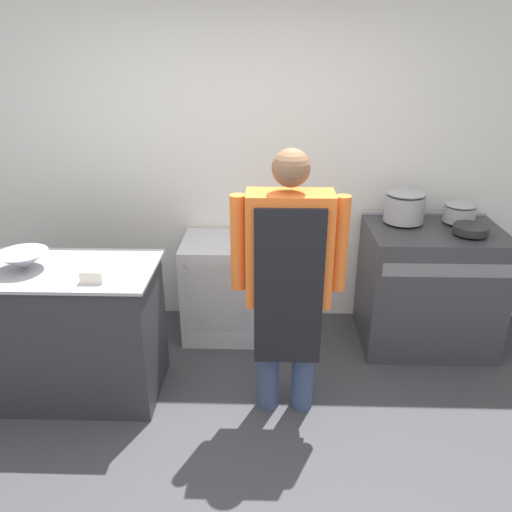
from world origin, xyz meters
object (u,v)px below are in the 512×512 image
person_cook (288,273)px  mixing_bowl (23,261)px  stove (428,287)px  sauce_pot (460,212)px  saute_pan (471,229)px  fridge_unit (221,287)px  stock_pot (405,205)px  plastic_tub (94,274)px

person_cook → mixing_bowl: (-1.60, 0.11, 0.01)m
stove → sauce_pot: 0.61m
saute_pan → sauce_pot: size_ratio=1.07×
mixing_bowl → saute_pan: bearing=11.4°
person_cook → saute_pan: size_ratio=6.90×
person_cook → saute_pan: 1.47m
fridge_unit → stove: bearing=-3.4°
stock_pot → sauce_pot: bearing=0.0°
fridge_unit → mixing_bowl: 1.49m
fridge_unit → sauce_pot: (1.78, 0.03, 0.64)m
mixing_bowl → stock_pot: stock_pot is taller
stove → sauce_pot: bearing=32.6°
stove → plastic_tub: 2.43m
person_cook → sauce_pot: bearing=35.9°
person_cook → stock_pot: person_cook is taller
plastic_tub → sauce_pot: 2.61m
plastic_tub → sauce_pot: sauce_pot is taller
person_cook → sauce_pot: 1.60m
fridge_unit → saute_pan: bearing=-6.9°
saute_pan → sauce_pot: sauce_pot is taller
plastic_tub → saute_pan: 2.53m
stove → fridge_unit: bearing=176.6°
mixing_bowl → plastic_tub: bearing=-15.5°
person_cook → saute_pan: person_cook is taller
plastic_tub → stove: bearing=20.6°
saute_pan → sauce_pot: 0.25m
sauce_pot → plastic_tub: bearing=-158.3°
mixing_bowl → stock_pot: bearing=18.5°
stove → plastic_tub: (-2.23, -0.84, 0.48)m
person_cook → plastic_tub: bearing=-178.7°
saute_pan → mixing_bowl: bearing=-168.6°
stove → mixing_bowl: size_ratio=3.18×
fridge_unit → sauce_pot: bearing=0.9°
plastic_tub → saute_pan: (2.42, 0.72, 0.04)m
stove → stock_pot: stock_pot is taller
saute_pan → person_cook: bearing=-151.9°
stove → fridge_unit: stove is taller
stove → sauce_pot: size_ratio=4.27×
plastic_tub → saute_pan: size_ratio=0.54×
stock_pot → saute_pan: 0.49m
fridge_unit → plastic_tub: plastic_tub is taller
fridge_unit → plastic_tub: size_ratio=6.05×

